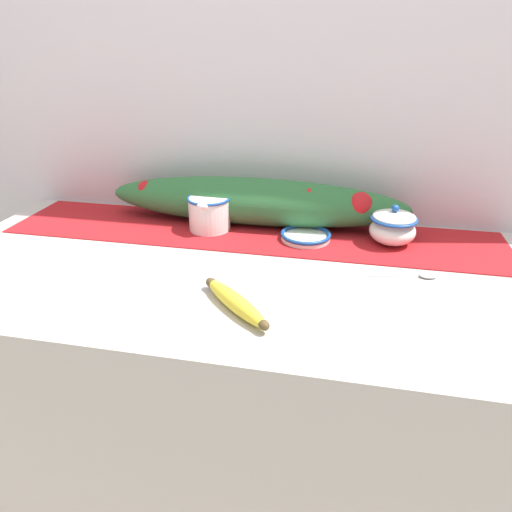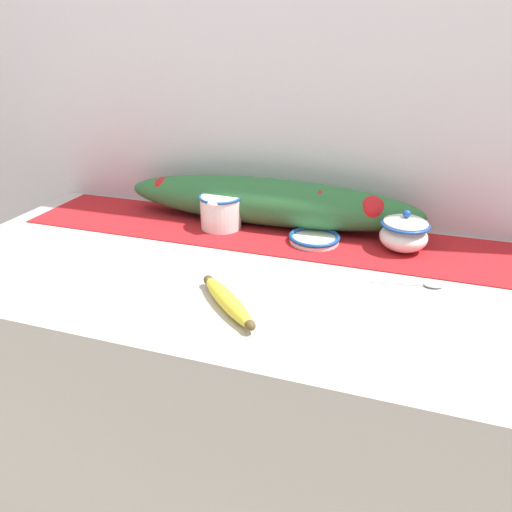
{
  "view_description": "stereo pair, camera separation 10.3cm",
  "coord_description": "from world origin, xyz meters",
  "views": [
    {
      "loc": [
        0.25,
        -0.94,
        1.4
      ],
      "look_at": [
        0.07,
        -0.03,
        0.95
      ],
      "focal_mm": 32.0,
      "sensor_mm": 36.0,
      "label": 1
    },
    {
      "loc": [
        0.35,
        -0.92,
        1.4
      ],
      "look_at": [
        0.07,
        -0.03,
        0.95
      ],
      "focal_mm": 32.0,
      "sensor_mm": 36.0,
      "label": 2
    }
  ],
  "objects": [
    {
      "name": "spoon",
      "position": [
        0.44,
        0.04,
        0.9
      ],
      "size": [
        0.16,
        0.04,
        0.01
      ],
      "rotation": [
        0.0,
        0.0,
        0.18
      ],
      "color": "silver",
      "rests_on": "countertop"
    },
    {
      "name": "banana",
      "position": [
        0.05,
        -0.19,
        0.92
      ],
      "size": [
        0.18,
        0.17,
        0.04
      ],
      "rotation": [
        0.0,
        0.0,
        -0.76
      ],
      "color": "yellow",
      "rests_on": "countertop"
    },
    {
      "name": "table_runner",
      "position": [
        0.0,
        0.21,
        0.9
      ],
      "size": [
        1.37,
        0.27,
        0.0
      ],
      "primitive_type": "cube",
      "color": "#A8191E",
      "rests_on": "countertop"
    },
    {
      "name": "cream_pitcher",
      "position": [
        -0.12,
        0.21,
        0.95
      ],
      "size": [
        0.12,
        0.14,
        0.1
      ],
      "color": "white",
      "rests_on": "countertop"
    },
    {
      "name": "countertop",
      "position": [
        0.0,
        0.0,
        0.45
      ],
      "size": [
        1.49,
        0.71,
        0.9
      ],
      "primitive_type": "cube",
      "color": "#B7B2AD",
      "rests_on": "ground_plane"
    },
    {
      "name": "poinsettia_garland",
      "position": [
        -0.0,
        0.28,
        0.97
      ],
      "size": [
        0.87,
        0.15,
        0.13
      ],
      "color": "#2D6B38",
      "rests_on": "countertop"
    },
    {
      "name": "sugar_bowl",
      "position": [
        0.38,
        0.21,
        0.95
      ],
      "size": [
        0.12,
        0.12,
        0.11
      ],
      "color": "white",
      "rests_on": "countertop"
    },
    {
      "name": "small_dish",
      "position": [
        0.16,
        0.19,
        0.91
      ],
      "size": [
        0.14,
        0.14,
        0.02
      ],
      "color": "white",
      "rests_on": "countertop"
    },
    {
      "name": "back_wall",
      "position": [
        0.0,
        0.38,
        1.2
      ],
      "size": [
        2.29,
        0.04,
        2.4
      ],
      "primitive_type": "cube",
      "color": "silver",
      "rests_on": "ground_plane"
    },
    {
      "name": "ground_plane",
      "position": [
        0.0,
        0.0,
        0.0
      ],
      "size": [
        12.0,
        12.0,
        0.0
      ],
      "primitive_type": "plane",
      "color": "#B2A899"
    }
  ]
}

